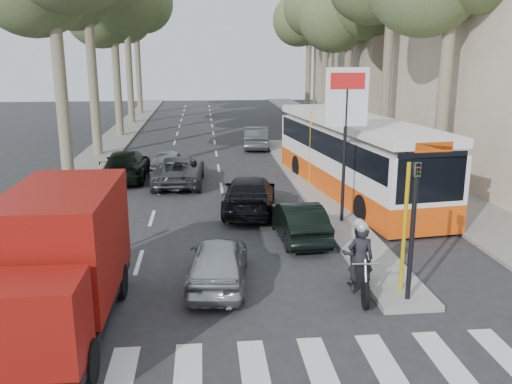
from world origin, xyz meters
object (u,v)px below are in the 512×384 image
at_px(red_truck, 59,261).
at_px(motorcycle, 359,258).
at_px(silver_hatchback, 218,262).
at_px(dark_hatchback, 298,221).
at_px(city_bus, 353,154).

height_order(red_truck, motorcycle, red_truck).
relative_size(red_truck, motorcycle, 2.55).
relative_size(silver_hatchback, dark_hatchback, 0.98).
bearing_deg(city_bus, dark_hatchback, -127.77).
xyz_separation_m(city_bus, motorcycle, (-2.58, -10.05, -0.90)).
bearing_deg(dark_hatchback, motorcycle, 98.03).
bearing_deg(motorcycle, silver_hatchback, 174.68).
distance_m(city_bus, motorcycle, 10.41).
xyz_separation_m(dark_hatchback, motorcycle, (0.85, -4.19, 0.26)).
xyz_separation_m(silver_hatchback, city_bus, (6.21, 9.31, 1.14)).
bearing_deg(dark_hatchback, silver_hatchback, 47.61).
height_order(city_bus, motorcycle, city_bus).
distance_m(silver_hatchback, motorcycle, 3.71).
xyz_separation_m(red_truck, motorcycle, (7.16, 1.39, -0.76)).
bearing_deg(dark_hatchback, red_truck, 37.98).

